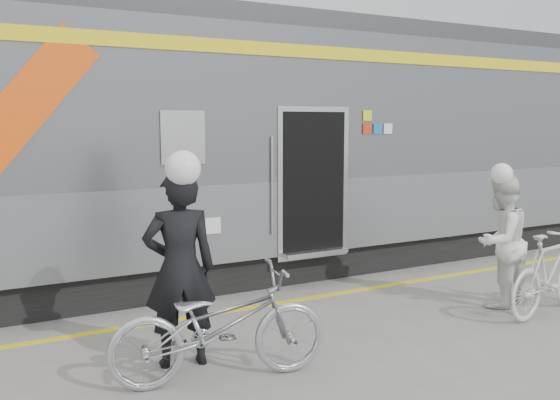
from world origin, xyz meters
TOP-DOWN VIEW (x-y plane):
  - ground at (0.00, 0.00)m, footprint 90.00×90.00m
  - train at (-1.12, 4.19)m, footprint 24.00×3.17m
  - safety_strip at (0.00, 2.15)m, footprint 24.00×0.12m
  - man at (-1.63, 0.81)m, footprint 0.80×0.60m
  - bicycle_left at (-1.43, 0.26)m, footprint 2.18×1.09m
  - woman at (2.76, 0.68)m, footprint 0.96×0.81m
  - bicycle_right at (3.06, 0.13)m, footprint 1.84×0.81m
  - helmet_man at (-1.63, 0.81)m, footprint 0.34×0.34m
  - helmet_woman at (2.76, 0.68)m, footprint 0.28×0.28m

SIDE VIEW (x-z plane):
  - ground at x=0.00m, z-range 0.00..0.00m
  - safety_strip at x=0.00m, z-range 0.00..0.01m
  - bicycle_right at x=3.06m, z-range 0.00..1.07m
  - bicycle_left at x=-1.43m, z-range 0.00..1.10m
  - woman at x=2.76m, z-range 0.00..1.76m
  - man at x=-1.63m, z-range 0.00..1.99m
  - helmet_woman at x=2.76m, z-range 1.76..2.04m
  - train at x=-1.12m, z-range 0.00..4.10m
  - helmet_man at x=-1.63m, z-range 1.99..2.33m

